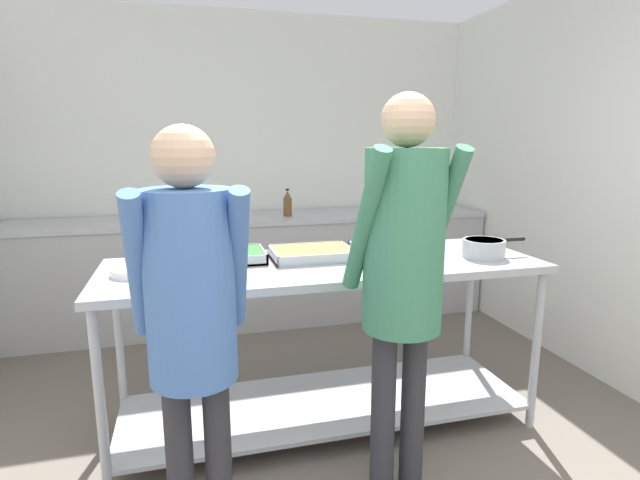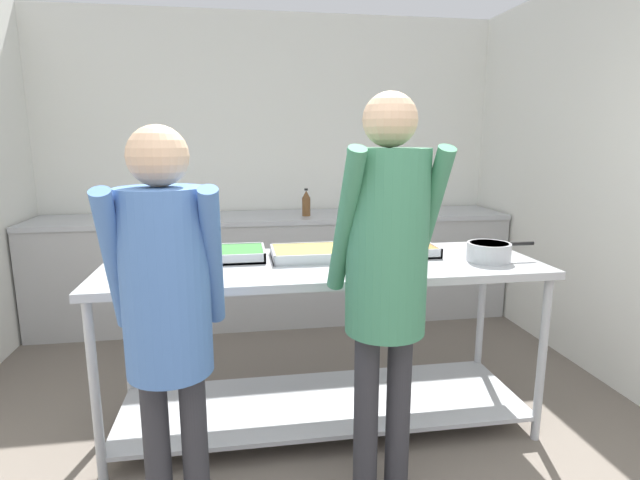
% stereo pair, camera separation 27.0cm
% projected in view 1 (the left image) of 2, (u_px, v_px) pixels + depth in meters
% --- Properties ---
extents(wall_rear, '(4.16, 0.06, 2.65)m').
position_uv_depth(wall_rear, '(250.00, 166.00, 4.51)').
color(wall_rear, silver).
rests_on(wall_rear, ground_plane).
extents(wall_right, '(0.06, 3.86, 2.65)m').
position_uv_depth(wall_right, '(599.00, 177.00, 3.26)').
color(wall_right, silver).
rests_on(wall_right, ground_plane).
extents(back_counter, '(4.00, 0.65, 0.93)m').
position_uv_depth(back_counter, '(258.00, 268.00, 4.33)').
color(back_counter, '#A8A8A8').
rests_on(back_counter, ground_plane).
extents(serving_counter, '(2.28, 0.77, 0.93)m').
position_uv_depth(serving_counter, '(325.00, 316.00, 2.69)').
color(serving_counter, '#ADAFB5').
rests_on(serving_counter, ground_plane).
extents(plate_stack, '(0.23, 0.23, 0.04)m').
position_uv_depth(plate_stack, '(136.00, 271.00, 2.39)').
color(plate_stack, white).
rests_on(plate_stack, serving_counter).
extents(serving_tray_roast, '(0.49, 0.31, 0.05)m').
position_uv_depth(serving_tray_roast, '(218.00, 257.00, 2.64)').
color(serving_tray_roast, '#ADAFB5').
rests_on(serving_tray_roast, serving_counter).
extents(serving_tray_greens, '(0.44, 0.33, 0.05)m').
position_uv_depth(serving_tray_greens, '(312.00, 254.00, 2.71)').
color(serving_tray_greens, '#ADAFB5').
rests_on(serving_tray_greens, serving_counter).
extents(serving_tray_vegetables, '(0.44, 0.28, 0.05)m').
position_uv_depth(serving_tray_vegetables, '(393.00, 249.00, 2.84)').
color(serving_tray_vegetables, '#ADAFB5').
rests_on(serving_tray_vegetables, serving_counter).
extents(sauce_pan, '(0.37, 0.23, 0.10)m').
position_uv_depth(sauce_pan, '(484.00, 248.00, 2.73)').
color(sauce_pan, '#ADAFB5').
rests_on(sauce_pan, serving_counter).
extents(guest_serving_left, '(0.45, 0.37, 1.74)m').
position_uv_depth(guest_serving_left, '(403.00, 259.00, 2.01)').
color(guest_serving_left, '#2D2D33').
rests_on(guest_serving_left, ground_plane).
extents(guest_serving_right, '(0.41, 0.31, 1.62)m').
position_uv_depth(guest_serving_right, '(191.00, 303.00, 1.73)').
color(guest_serving_right, '#2D2D33').
rests_on(guest_serving_right, ground_plane).
extents(water_bottle, '(0.07, 0.07, 0.23)m').
position_uv_depth(water_bottle, '(288.00, 204.00, 4.21)').
color(water_bottle, brown).
rests_on(water_bottle, back_counter).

